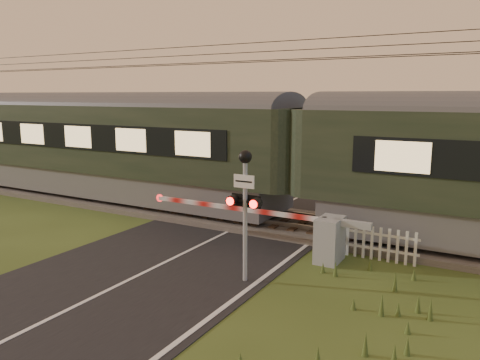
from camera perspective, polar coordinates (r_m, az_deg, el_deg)
The scene contains 8 objects.
ground at distance 11.65m, azimuth -14.13°, elevation -12.19°, with size 160.00×160.00×0.00m, color #35451A.
road at distance 11.48m, azimuth -14.88°, elevation -12.51°, with size 6.00×140.00×0.03m.
track_bed at distance 16.66m, azimuth 1.44°, elevation -4.74°, with size 140.00×3.40×0.39m.
overhead_wires at distance 16.14m, azimuth 1.53°, elevation 15.05°, with size 120.00×0.62×0.62m.
train at distance 15.41m, azimuth 7.84°, elevation 2.67°, with size 44.78×3.09×4.18m.
boom_gate at distance 12.84m, azimuth 9.64°, elevation -6.69°, with size 6.94×0.93×1.23m.
crossing_signal at distance 10.83m, azimuth 0.63°, elevation -1.53°, with size 0.80×0.34×3.16m.
picket_fence at distance 13.26m, azimuth 15.31°, elevation -7.32°, with size 2.69×0.08×0.92m.
Camera 1 is at (7.54, -7.71, 4.40)m, focal length 35.00 mm.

